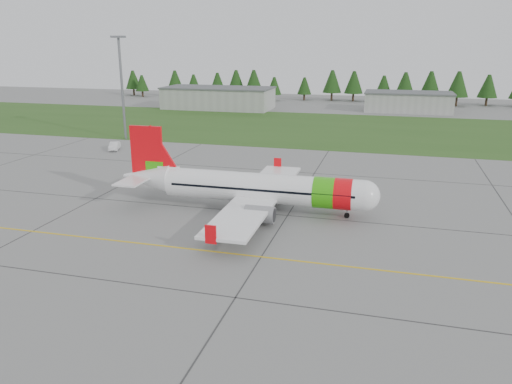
% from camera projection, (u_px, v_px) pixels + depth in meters
% --- Properties ---
extents(ground, '(320.00, 320.00, 0.00)m').
position_uv_depth(ground, '(121.00, 282.00, 41.39)').
color(ground, gray).
rests_on(ground, ground).
extents(aircraft, '(31.33, 28.71, 9.50)m').
position_uv_depth(aircraft, '(256.00, 188.00, 58.43)').
color(aircraft, white).
rests_on(aircraft, ground).
extents(service_van, '(1.97, 1.91, 4.46)m').
position_uv_depth(service_van, '(114.00, 138.00, 91.81)').
color(service_van, silver).
rests_on(service_van, ground).
extents(grass_strip, '(320.00, 50.00, 0.03)m').
position_uv_depth(grass_strip, '(300.00, 127.00, 117.18)').
color(grass_strip, '#30561E').
rests_on(grass_strip, ground).
extents(taxi_guideline, '(120.00, 0.25, 0.02)m').
position_uv_depth(taxi_guideline, '(163.00, 246.00, 48.78)').
color(taxi_guideline, gold).
rests_on(taxi_guideline, ground).
extents(hangar_west, '(32.00, 14.00, 6.00)m').
position_uv_depth(hangar_west, '(218.00, 99.00, 149.74)').
color(hangar_west, '#A8A8A3').
rests_on(hangar_west, ground).
extents(hangar_east, '(24.00, 12.00, 5.20)m').
position_uv_depth(hangar_east, '(408.00, 102.00, 143.43)').
color(hangar_east, '#A8A8A3').
rests_on(hangar_east, ground).
extents(floodlight_mast, '(0.50, 0.50, 20.00)m').
position_uv_depth(floodlight_mast, '(122.00, 90.00, 100.17)').
color(floodlight_mast, slate).
rests_on(floodlight_mast, ground).
extents(treeline, '(160.00, 8.00, 10.00)m').
position_uv_depth(treeline, '(330.00, 86.00, 167.51)').
color(treeline, '#1C3F14').
rests_on(treeline, ground).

